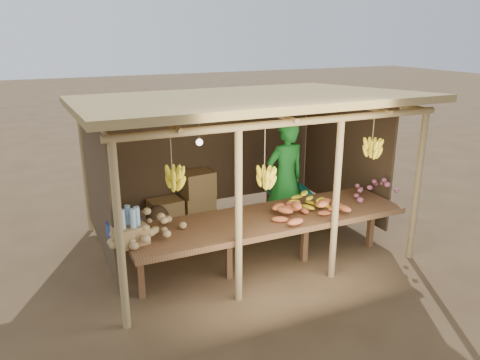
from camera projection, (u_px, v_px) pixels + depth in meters
name	position (u px, v px, depth m)	size (l,w,h in m)	color
ground	(240.00, 242.00, 7.48)	(60.00, 60.00, 0.00)	brown
stall_structure	(242.00, 127.00, 6.77)	(4.70, 3.50, 2.43)	#A18453
counter	(269.00, 221.00, 6.43)	(3.90, 1.05, 0.80)	brown
potato_heap	(149.00, 224.00, 5.71)	(0.95, 0.57, 0.36)	#A68855
sweet_potato_heap	(311.00, 203.00, 6.41)	(1.03, 0.62, 0.36)	#C76033
onion_heap	(376.00, 185.00, 7.17)	(0.85, 0.51, 0.36)	#BB5B74
banana_pile	(306.00, 197.00, 6.66)	(0.56, 0.33, 0.35)	yellow
tomato_basin	(124.00, 225.00, 5.88)	(0.45, 0.45, 0.24)	navy
bottle_box	(130.00, 230.00, 5.54)	(0.43, 0.37, 0.47)	olive
vendor	(285.00, 179.00, 7.50)	(0.70, 0.46, 1.92)	#1A7724
tarp_crate	(288.00, 206.00, 8.08)	(0.82, 0.74, 0.83)	brown
carton_stack	(187.00, 201.00, 8.21)	(1.18, 0.48, 0.87)	olive
burlap_sacks	(146.00, 221.00, 7.69)	(0.81, 0.42, 0.57)	#4B3722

